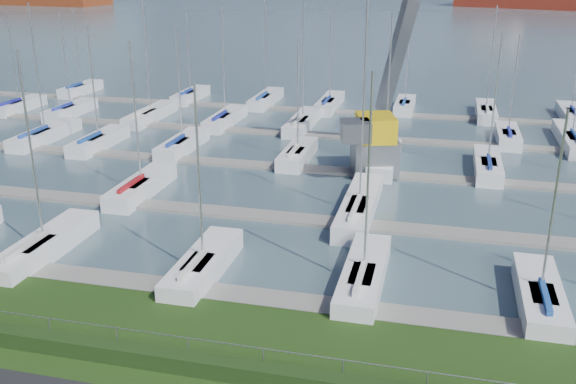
% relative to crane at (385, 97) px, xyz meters
% --- Properties ---
extents(water, '(800.00, 540.00, 0.20)m').
position_rel_crane_xyz_m(water, '(-3.57, 232.65, -5.73)').
color(water, '#475D68').
extents(hedge, '(80.00, 0.70, 0.70)m').
position_rel_crane_xyz_m(hedge, '(-3.57, -27.75, -4.98)').
color(hedge, '#1D3313').
rests_on(hedge, grass).
extents(fence, '(80.00, 0.04, 0.04)m').
position_rel_crane_xyz_m(fence, '(-3.57, -27.35, -4.13)').
color(fence, gray).
rests_on(fence, grass).
extents(docks, '(90.00, 41.60, 0.25)m').
position_rel_crane_xyz_m(docks, '(-3.57, -1.35, -5.55)').
color(docks, slate).
rests_on(docks, water).
extents(crane, '(7.18, 13.09, 22.35)m').
position_rel_crane_xyz_m(crane, '(0.00, 0.00, 0.00)').
color(crane, slate).
rests_on(crane, water).
extents(sailboat_fleet, '(74.02, 49.41, 13.72)m').
position_rel_crane_xyz_m(sailboat_fleet, '(-5.67, 1.10, -0.02)').
color(sailboat_fleet, navy).
rests_on(sailboat_fleet, water).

